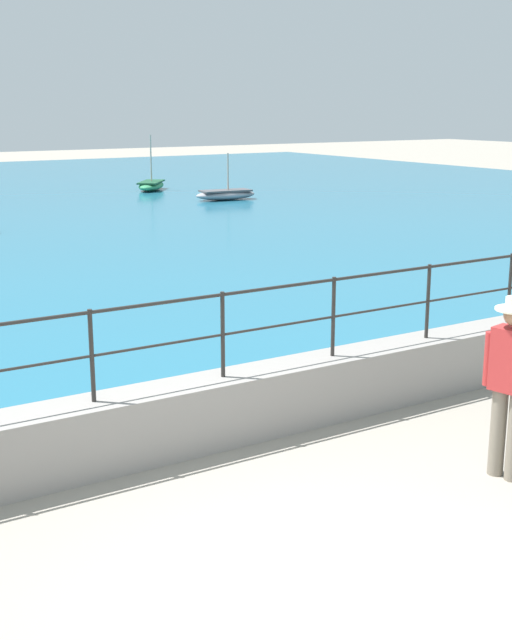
{
  "coord_description": "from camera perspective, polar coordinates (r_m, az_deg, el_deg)",
  "views": [
    {
      "loc": [
        -3.44,
        -4.04,
        3.44
      ],
      "look_at": [
        1.42,
        3.7,
        1.1
      ],
      "focal_mm": 47.5,
      "sensor_mm": 36.0,
      "label": 1
    }
  ],
  "objects": [
    {
      "name": "promenade_wall",
      "position": [
        8.59,
        -6.33,
        -6.81
      ],
      "size": [
        20.0,
        0.56,
        0.7
      ],
      "primitive_type": "cube",
      "color": "gray",
      "rests_on": "ground"
    },
    {
      "name": "boat_5",
      "position": [
        34.85,
        -7.08,
        9.01
      ],
      "size": [
        2.12,
        2.37,
        2.2
      ],
      "color": "#338C59",
      "rests_on": "lake_water"
    },
    {
      "name": "boat_1",
      "position": [
        31.08,
        -2.06,
        8.46
      ],
      "size": [
        2.38,
        1.12,
        1.67
      ],
      "color": "gray",
      "rests_on": "lake_water"
    },
    {
      "name": "person_walking",
      "position": [
        8.17,
        16.79,
        -3.82
      ],
      "size": [
        0.38,
        0.56,
        1.75
      ],
      "color": "slate",
      "rests_on": "ground"
    },
    {
      "name": "railing",
      "position": [
        8.29,
        -6.51,
        -0.62
      ],
      "size": [
        18.44,
        0.04,
        0.9
      ],
      "color": "#282623",
      "rests_on": "promenade_wall"
    },
    {
      "name": "ground_plane",
      "position": [
        6.32,
        7.32,
        -18.72
      ],
      "size": [
        120.0,
        120.0,
        0.0
      ],
      "primitive_type": "plane",
      "color": "gray"
    }
  ]
}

